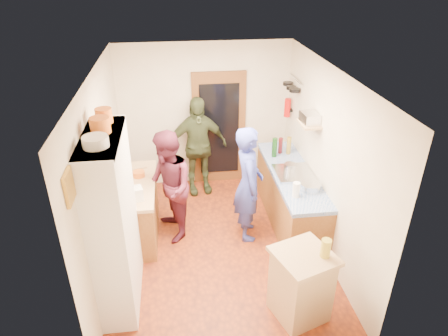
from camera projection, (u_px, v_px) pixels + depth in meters
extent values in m
cube|color=#903510|center=(219.00, 246.00, 5.96)|extent=(3.00, 4.00, 0.02)
cube|color=silver|center=(217.00, 72.00, 4.73)|extent=(3.00, 4.00, 0.02)
cube|color=beige|center=(205.00, 116.00, 7.10)|extent=(3.00, 0.02, 2.60)
cube|color=beige|center=(244.00, 274.00, 3.59)|extent=(3.00, 0.02, 2.60)
cube|color=beige|center=(102.00, 176.00, 5.17)|extent=(0.02, 4.00, 2.60)
cube|color=beige|center=(326.00, 162.00, 5.52)|extent=(0.02, 4.00, 2.60)
cube|color=brown|center=(219.00, 129.00, 7.21)|extent=(0.95, 0.06, 2.10)
cube|color=black|center=(219.00, 130.00, 7.18)|extent=(0.70, 0.02, 1.70)
cube|color=silver|center=(114.00, 224.00, 4.59)|extent=(0.40, 1.20, 2.20)
cube|color=silver|center=(100.00, 138.00, 4.08)|extent=(0.40, 1.14, 0.04)
cylinder|color=white|center=(95.00, 142.00, 3.82)|extent=(0.25, 0.25, 0.10)
cylinder|color=orange|center=(100.00, 125.00, 4.11)|extent=(0.21, 0.21, 0.17)
cylinder|color=orange|center=(104.00, 116.00, 4.36)|extent=(0.18, 0.18, 0.16)
cube|color=brown|center=(136.00, 211.00, 6.01)|extent=(0.60, 1.40, 0.85)
cube|color=tan|center=(133.00, 185.00, 5.80)|extent=(0.64, 1.44, 0.05)
cube|color=white|center=(133.00, 194.00, 5.35)|extent=(0.28, 0.23, 0.19)
cylinder|color=white|center=(127.00, 184.00, 5.59)|extent=(0.20, 0.20, 0.20)
cylinder|color=orange|center=(139.00, 174.00, 5.96)|extent=(0.18, 0.18, 0.08)
cube|color=tan|center=(136.00, 166.00, 6.24)|extent=(0.35, 0.30, 0.02)
cube|color=brown|center=(290.00, 198.00, 6.33)|extent=(0.60, 2.20, 0.84)
cube|color=#0C3AA1|center=(292.00, 174.00, 6.12)|extent=(0.62, 2.22, 0.06)
cube|color=silver|center=(294.00, 173.00, 6.03)|extent=(0.55, 0.58, 0.04)
cylinder|color=silver|center=(290.00, 167.00, 6.03)|extent=(0.18, 0.18, 0.12)
cylinder|color=#143F14|center=(275.00, 147.00, 6.50)|extent=(0.08, 0.08, 0.32)
cylinder|color=#591419|center=(280.00, 146.00, 6.63)|extent=(0.07, 0.07, 0.27)
cylinder|color=olive|center=(289.00, 146.00, 6.60)|extent=(0.09, 0.09, 0.30)
cylinder|color=white|center=(296.00, 190.00, 5.43)|extent=(0.11, 0.11, 0.22)
cylinder|color=silver|center=(310.00, 187.00, 5.61)|extent=(0.31, 0.31, 0.11)
cube|color=tan|center=(301.00, 286.00, 4.64)|extent=(0.70, 0.70, 0.86)
cube|color=tan|center=(304.00, 256.00, 4.42)|extent=(0.79, 0.79, 0.05)
cube|color=white|center=(298.00, 254.00, 4.44)|extent=(0.42, 0.38, 0.02)
cylinder|color=#AD9E2D|center=(326.00, 248.00, 4.33)|extent=(0.14, 0.14, 0.22)
cylinder|color=silver|center=(296.00, 79.00, 6.49)|extent=(0.02, 0.65, 0.02)
cylinder|color=black|center=(295.00, 90.00, 6.39)|extent=(0.18, 0.18, 0.05)
cylinder|color=black|center=(291.00, 88.00, 6.58)|extent=(0.16, 0.16, 0.05)
cylinder|color=black|center=(288.00, 84.00, 6.75)|extent=(0.17, 0.17, 0.05)
cube|color=tan|center=(309.00, 124.00, 5.70)|extent=(0.26, 0.42, 0.03)
cube|color=silver|center=(310.00, 118.00, 5.66)|extent=(0.24, 0.31, 0.15)
cube|color=black|center=(291.00, 110.00, 6.93)|extent=(0.06, 0.10, 0.04)
cylinder|color=red|center=(287.00, 108.00, 6.90)|extent=(0.11, 0.11, 0.32)
cube|color=gold|center=(69.00, 187.00, 3.47)|extent=(0.03, 0.25, 0.30)
imported|color=#333D9F|center=(251.00, 185.00, 5.78)|extent=(0.45, 0.67, 1.78)
imported|color=#4B1829|center=(170.00, 186.00, 5.83)|extent=(0.82, 0.96, 1.71)
imported|color=#323C22|center=(198.00, 146.00, 6.94)|extent=(1.10, 0.58, 1.78)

